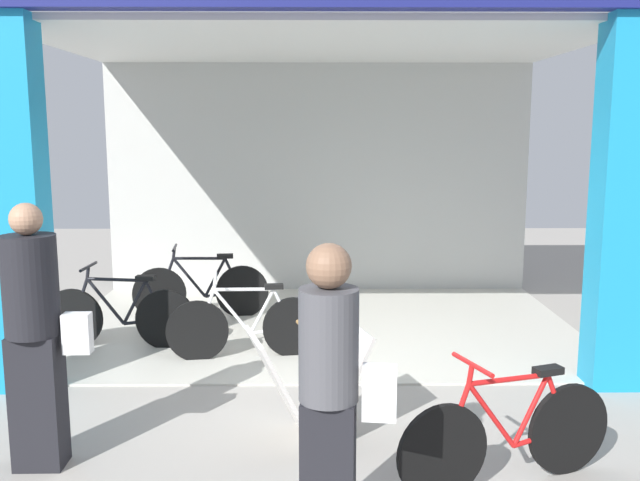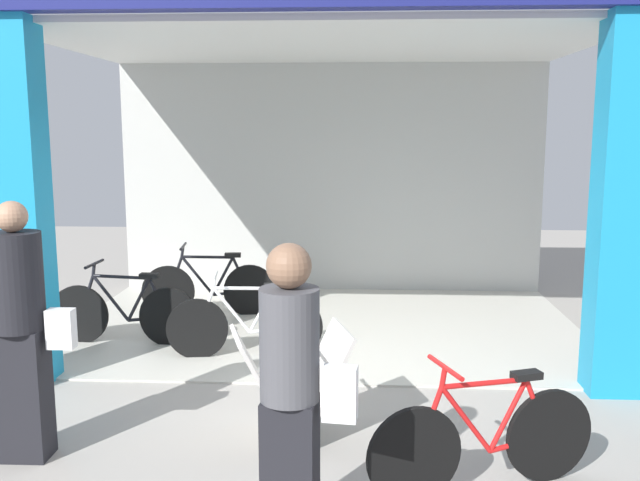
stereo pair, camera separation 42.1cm
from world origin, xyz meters
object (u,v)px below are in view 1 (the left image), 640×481
Objects in this scene: sandwich_board_sign at (308,385)px; pedestrian_2 at (35,333)px; bicycle_parked_0 at (509,435)px; bicycle_inside_1 at (246,326)px; pedestrian_0 at (331,394)px; bicycle_inside_0 at (201,290)px; bicycle_inside_2 at (120,316)px.

sandwich_board_sign is 0.53× the size of pedestrian_2.
bicycle_parked_0 is 3.12m from pedestrian_2.
pedestrian_0 is (0.75, -3.09, 0.52)m from bicycle_inside_1.
pedestrian_0 is (-1.14, -0.62, 0.52)m from bicycle_parked_0.
bicycle_inside_0 is 4.70m from bicycle_parked_0.
bicycle_inside_1 is 0.92× the size of pedestrian_0.
bicycle_parked_0 is 0.83× the size of pedestrian_2.
pedestrian_0 is (1.42, -4.56, 0.51)m from bicycle_inside_0.
pedestrian_2 is at bearing 174.57° from bicycle_parked_0.
bicycle_inside_2 is 2.88m from sandwich_board_sign.
pedestrian_0 is at bearing -76.32° from bicycle_inside_1.
bicycle_inside_1 is 1.37m from bicycle_inside_2.
sandwich_board_sign is (1.95, -2.12, 0.06)m from bicycle_inside_2.
bicycle_inside_2 is (-0.66, -1.14, -0.00)m from bicycle_inside_0.
bicycle_inside_2 reaches higher than sandwich_board_sign.
bicycle_inside_0 reaches higher than bicycle_inside_2.
bicycle_parked_0 is at bearing -40.99° from bicycle_inside_2.
sandwich_board_sign is 0.57× the size of pedestrian_0.
bicycle_inside_0 is 1.04× the size of bicycle_inside_1.
bicycle_inside_0 is 4.81m from pedestrian_0.
bicycle_parked_0 is 1.40m from pedestrian_0.
pedestrian_2 is at bearing -167.82° from sandwich_board_sign.
pedestrian_0 is 0.94× the size of pedestrian_2.
bicycle_inside_1 is at bearing -14.06° from bicycle_inside_2.
bicycle_inside_1 is 2.53m from pedestrian_2.
sandwich_board_sign is 1.38m from pedestrian_0.
bicycle_inside_0 reaches higher than sandwich_board_sign.
bicycle_inside_1 is at bearing 103.68° from pedestrian_0.
pedestrian_2 reaches higher than bicycle_inside_2.
bicycle_parked_0 is at bearing -5.43° from pedestrian_2.
bicycle_inside_2 is 1.08× the size of bicycle_parked_0.
bicycle_parked_0 is 1.55× the size of sandwich_board_sign.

